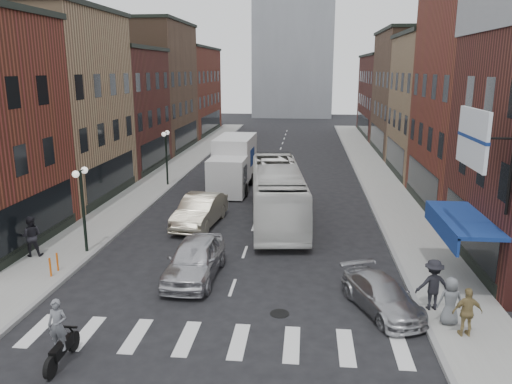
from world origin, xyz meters
TOP-DOWN VIEW (x-y plane):
  - ground at (0.00, 0.00)m, footprint 160.00×160.00m
  - sidewalk_left at (-8.50, 22.00)m, footprint 3.00×74.00m
  - sidewalk_right at (8.50, 22.00)m, footprint 3.00×74.00m
  - curb_left at (-7.00, 22.00)m, footprint 0.20×74.00m
  - curb_right at (7.00, 22.00)m, footprint 0.20×74.00m
  - crosswalk_stripes at (0.00, -3.00)m, footprint 12.00×2.20m
  - bldg_left_mid_a at (-14.99, 14.00)m, footprint 10.30×10.20m
  - bldg_left_mid_b at (-14.99, 24.00)m, footprint 10.30×10.20m
  - bldg_left_far_a at (-14.99, 35.00)m, footprint 10.30×12.20m
  - bldg_left_far_b at (-14.99, 49.00)m, footprint 10.30×16.20m
  - bldg_right_mid_b at (14.99, 24.00)m, footprint 10.30×10.20m
  - bldg_right_far_a at (14.99, 35.00)m, footprint 10.30×12.20m
  - bldg_right_far_b at (14.99, 49.00)m, footprint 10.30×16.20m
  - awning_blue at (8.93, 2.50)m, footprint 1.80×5.00m
  - billboard_sign at (8.59, 0.50)m, footprint 1.52×3.00m
  - streetlamp_near at (-7.40, 4.00)m, footprint 0.32×1.22m
  - streetlamp_far at (-7.40, 18.00)m, footprint 0.32×1.22m
  - bike_rack at (-7.60, 1.30)m, footprint 0.08×0.68m
  - box_truck at (-2.47, 18.12)m, footprint 2.69×8.41m
  - motorcycle_rider at (-4.23, -4.80)m, footprint 0.58×2.06m
  - transit_bus at (1.20, 10.37)m, footprint 3.97×11.82m
  - sedan_left_near at (-1.70, 1.81)m, footprint 2.09×4.92m
  - sedan_left_far at (-2.99, 8.90)m, footprint 2.38×5.35m
  - curb_car at (5.65, -0.37)m, footprint 3.10×4.46m
  - ped_left_solo at (-9.60, 3.16)m, footprint 1.03×0.77m
  - ped_right_a at (7.40, -0.33)m, footprint 1.27×0.76m
  - ped_right_b at (8.06, -2.13)m, footprint 1.00×0.57m
  - ped_right_c at (7.73, -1.38)m, footprint 0.84×0.58m

SIDE VIEW (x-z plane):
  - ground at x=0.00m, z-range 0.00..0.00m
  - curb_left at x=-7.00m, z-range -0.08..0.08m
  - curb_right at x=7.00m, z-range -0.08..0.08m
  - crosswalk_stripes at x=0.00m, z-range -0.01..0.01m
  - sidewalk_left at x=-8.50m, z-range 0.00..0.15m
  - sidewalk_right at x=8.50m, z-range 0.00..0.15m
  - bike_rack at x=-7.60m, z-range 0.15..0.95m
  - curb_car at x=5.65m, z-range 0.00..1.20m
  - sedan_left_near at x=-1.70m, z-range 0.00..1.66m
  - sedan_left_far at x=-2.99m, z-range 0.00..1.71m
  - ped_right_b at x=8.06m, z-range 0.15..1.78m
  - ped_right_c at x=7.73m, z-range 0.15..1.80m
  - motorcycle_rider at x=-4.23m, z-range -0.07..2.03m
  - ped_right_a at x=7.40m, z-range 0.15..2.01m
  - ped_left_solo at x=-9.60m, z-range 0.15..2.04m
  - transit_bus at x=1.20m, z-range 0.00..3.23m
  - box_truck at x=-2.47m, z-range -0.02..3.61m
  - awning_blue at x=8.93m, z-range 2.24..3.02m
  - streetlamp_near at x=-7.40m, z-range 0.86..4.97m
  - streetlamp_far at x=-7.40m, z-range 0.86..4.97m
  - bldg_right_far_b at x=14.99m, z-range 0.00..10.30m
  - bldg_left_mid_b at x=-14.99m, z-range 0.00..10.30m
  - bldg_left_far_b at x=-14.99m, z-range 0.00..11.30m
  - bldg_right_mid_b at x=14.99m, z-range 0.00..11.30m
  - billboard_sign at x=8.59m, z-range 4.28..7.98m
  - bldg_right_far_a at x=14.99m, z-range 0.00..12.30m
  - bldg_left_mid_a at x=-14.99m, z-range 0.00..12.30m
  - bldg_left_far_a at x=-14.99m, z-range 0.00..13.30m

